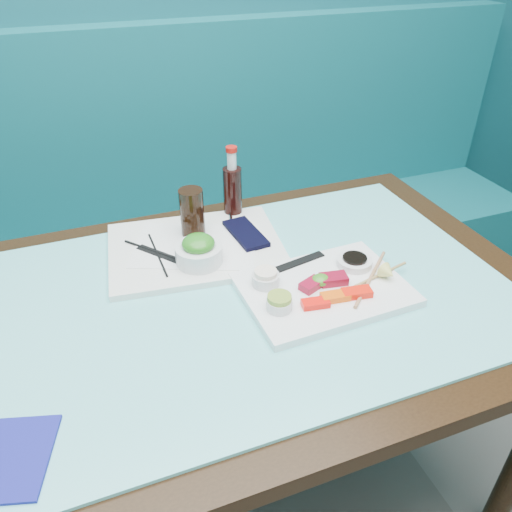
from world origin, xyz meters
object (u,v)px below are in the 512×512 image
object	(u,v)px
serving_tray	(196,248)
cola_glass	(192,213)
booth_bench	(172,248)
dining_table	(240,325)
sashimi_plate	(324,289)
seaweed_bowl	(199,254)
cola_bottle_body	(233,193)
blue_napkin	(0,459)

from	to	relation	value
serving_tray	cola_glass	world-z (taller)	cola_glass
serving_tray	cola_glass	xyz separation A→B (m)	(0.01, 0.05, 0.07)
booth_bench	dining_table	world-z (taller)	booth_bench
sashimi_plate	serving_tray	distance (m)	0.35
serving_tray	cola_glass	size ratio (longest dim) A/B	3.37
seaweed_bowl	cola_glass	xyz separation A→B (m)	(0.02, 0.13, 0.04)
dining_table	cola_bottle_body	bearing A→B (deg)	73.47
booth_bench	blue_napkin	size ratio (longest dim) A/B	19.67
serving_tray	cola_glass	bearing A→B (deg)	86.30
cola_glass	blue_napkin	world-z (taller)	cola_glass
serving_tray	cola_bottle_body	distance (m)	0.21
dining_table	sashimi_plate	bearing A→B (deg)	-19.16
sashimi_plate	blue_napkin	bearing A→B (deg)	-165.32
blue_napkin	seaweed_bowl	bearing A→B (deg)	42.48
serving_tray	cola_bottle_body	world-z (taller)	cola_bottle_body
booth_bench	blue_napkin	distance (m)	1.26
dining_table	blue_napkin	bearing A→B (deg)	-151.71
seaweed_bowl	blue_napkin	bearing A→B (deg)	-137.52
serving_tray	seaweed_bowl	world-z (taller)	seaweed_bowl
seaweed_bowl	booth_bench	bearing A→B (deg)	85.61
booth_bench	cola_glass	bearing A→B (deg)	-93.39
cola_bottle_body	serving_tray	bearing A→B (deg)	-137.15
sashimi_plate	seaweed_bowl	distance (m)	0.31
seaweed_bowl	cola_bottle_body	bearing A→B (deg)	53.43
dining_table	blue_napkin	world-z (taller)	blue_napkin
booth_bench	dining_table	size ratio (longest dim) A/B	2.14
dining_table	cola_glass	world-z (taller)	cola_glass
serving_tray	blue_napkin	bearing A→B (deg)	-126.60
sashimi_plate	seaweed_bowl	bearing A→B (deg)	138.18
booth_bench	seaweed_bowl	distance (m)	0.82
cola_bottle_body	booth_bench	bearing A→B (deg)	101.66
booth_bench	sashimi_plate	xyz separation A→B (m)	(0.18, -0.90, 0.39)
blue_napkin	serving_tray	bearing A→B (deg)	46.80
cola_bottle_body	cola_glass	bearing A→B (deg)	-149.36
serving_tray	blue_napkin	distance (m)	0.64
sashimi_plate	cola_bottle_body	bearing A→B (deg)	98.99
serving_tray	cola_bottle_body	bearing A→B (deg)	49.46
cola_glass	dining_table	bearing A→B (deg)	-82.62
dining_table	sashimi_plate	distance (m)	0.22
serving_tray	blue_napkin	world-z (taller)	serving_tray
dining_table	cola_bottle_body	size ratio (longest dim) A/B	9.55
serving_tray	seaweed_bowl	bearing A→B (deg)	-90.99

